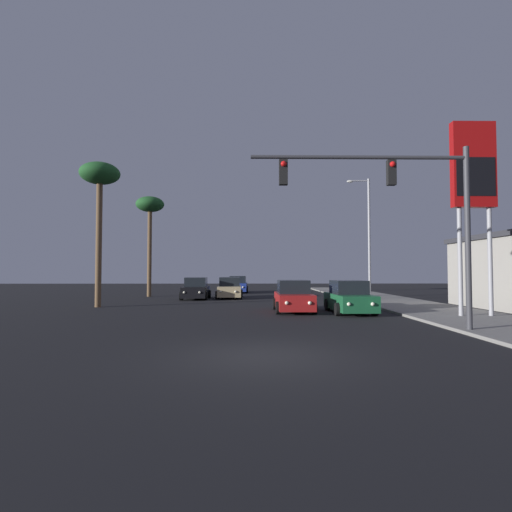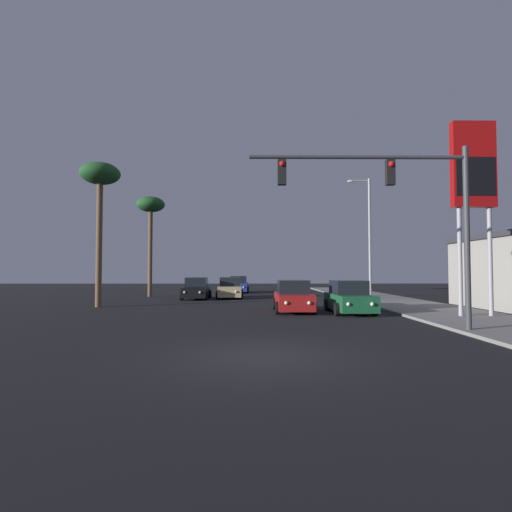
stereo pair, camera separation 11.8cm
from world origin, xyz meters
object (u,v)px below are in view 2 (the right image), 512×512
at_px(gas_station_sign, 473,175).
at_px(car_blue, 239,285).
at_px(car_red, 293,297).
at_px(palm_tree_mid, 151,210).
at_px(car_tan, 230,289).
at_px(traffic_light_mast, 403,198).
at_px(car_black, 196,289).
at_px(car_green, 349,298).
at_px(palm_tree_near, 100,182).
at_px(street_lamp, 368,232).

bearing_deg(gas_station_sign, car_blue, 117.54).
bearing_deg(car_red, palm_tree_mid, -49.60).
xyz_separation_m(car_tan, traffic_light_mast, (7.13, -18.21, 3.99)).
xyz_separation_m(car_red, car_blue, (-3.58, 19.10, 0.00)).
xyz_separation_m(car_black, car_red, (6.56, -9.76, 0.00)).
bearing_deg(car_black, car_blue, -108.99).
bearing_deg(car_red, car_green, 165.61).
relative_size(traffic_light_mast, palm_tree_near, 0.89).
distance_m(car_blue, palm_tree_mid, 11.78).
distance_m(traffic_light_mast, palm_tree_mid, 24.86).
height_order(car_green, gas_station_sign, gas_station_sign).
relative_size(car_blue, traffic_light_mast, 0.55).
bearing_deg(palm_tree_near, traffic_light_mast, -35.04).
xyz_separation_m(car_tan, street_lamp, (10.43, -2.57, 4.36)).
xyz_separation_m(car_black, car_tan, (2.58, 0.98, 0.00)).
xyz_separation_m(street_lamp, gas_station_sign, (1.61, -11.40, 1.50)).
bearing_deg(car_tan, gas_station_sign, 129.22).
height_order(car_blue, gas_station_sign, gas_station_sign).
distance_m(car_blue, street_lamp, 15.46).
height_order(car_green, traffic_light_mast, traffic_light_mast).
relative_size(car_green, palm_tree_near, 0.49).
relative_size(street_lamp, palm_tree_mid, 1.05).
distance_m(car_red, palm_tree_near, 13.71).
bearing_deg(palm_tree_near, street_lamp, 16.58).
relative_size(gas_station_sign, palm_tree_mid, 1.05).
bearing_deg(car_tan, palm_tree_near, 44.88).
relative_size(car_green, traffic_light_mast, 0.56).
xyz_separation_m(car_black, palm_tree_mid, (-4.41, 3.06, 6.70)).
height_order(traffic_light_mast, palm_tree_mid, palm_tree_mid).
bearing_deg(palm_tree_mid, street_lamp, -14.94).
height_order(gas_station_sign, palm_tree_near, gas_station_sign).
xyz_separation_m(traffic_light_mast, palm_tree_near, (-14.67, 10.28, 2.89)).
bearing_deg(car_red, gas_station_sign, 158.02).
bearing_deg(car_tan, car_red, 108.80).
bearing_deg(traffic_light_mast, car_tan, 111.38).
xyz_separation_m(car_black, street_lamp, (13.01, -1.59, 4.36)).
bearing_deg(palm_tree_mid, traffic_light_mast, -55.16).
distance_m(car_tan, traffic_light_mast, 19.95).
bearing_deg(traffic_light_mast, car_black, 119.40).
distance_m(street_lamp, palm_tree_near, 18.92).
bearing_deg(gas_station_sign, car_black, 138.38).
height_order(car_black, car_red, same).
height_order(car_tan, car_blue, same).
xyz_separation_m(car_red, palm_tree_near, (-11.52, 2.82, 6.89)).
bearing_deg(palm_tree_mid, car_black, -34.75).
xyz_separation_m(car_blue, gas_station_sign, (11.64, -22.33, 5.86)).
bearing_deg(car_tan, car_black, 19.37).
bearing_deg(palm_tree_near, car_tan, 46.41).
bearing_deg(car_tan, car_green, 119.21).
bearing_deg(street_lamp, car_blue, 132.57).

